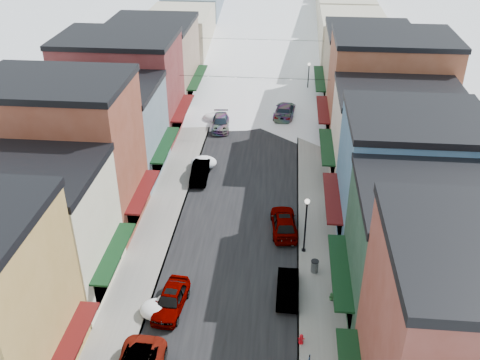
% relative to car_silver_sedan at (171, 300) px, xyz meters
% --- Properties ---
extents(road, '(10.00, 160.00, 0.01)m').
position_rel_car_silver_sedan_xyz_m(road, '(3.50, 49.13, -0.75)').
color(road, black).
rests_on(road, ground).
extents(sidewalk_left, '(3.20, 160.00, 0.15)m').
position_rel_car_silver_sedan_xyz_m(sidewalk_left, '(-3.10, 49.13, -0.68)').
color(sidewalk_left, gray).
rests_on(sidewalk_left, ground).
extents(sidewalk_right, '(3.20, 160.00, 0.15)m').
position_rel_car_silver_sedan_xyz_m(sidewalk_right, '(10.10, 49.13, -0.68)').
color(sidewalk_right, gray).
rests_on(sidewalk_right, ground).
extents(curb_left, '(0.10, 160.00, 0.15)m').
position_rel_car_silver_sedan_xyz_m(curb_left, '(-1.55, 49.13, -0.68)').
color(curb_left, slate).
rests_on(curb_left, ground).
extents(curb_right, '(0.10, 160.00, 0.15)m').
position_rel_car_silver_sedan_xyz_m(curb_right, '(8.55, 49.13, -0.68)').
color(curb_right, slate).
rests_on(curb_right, ground).
extents(bldg_l_cream, '(11.30, 8.20, 9.50)m').
position_rel_car_silver_sedan_xyz_m(bldg_l_cream, '(-9.69, 1.63, 4.00)').
color(bldg_l_cream, beige).
rests_on(bldg_l_cream, ground).
extents(bldg_l_brick_near, '(12.30, 8.20, 12.50)m').
position_rel_car_silver_sedan_xyz_m(bldg_l_brick_near, '(-10.19, 9.63, 5.50)').
color(bldg_l_brick_near, brown).
rests_on(bldg_l_brick_near, ground).
extents(bldg_l_grayblue, '(11.30, 9.20, 9.00)m').
position_rel_car_silver_sedan_xyz_m(bldg_l_grayblue, '(-9.69, 18.13, 3.75)').
color(bldg_l_grayblue, slate).
rests_on(bldg_l_grayblue, ground).
extents(bldg_l_brick_far, '(13.30, 9.20, 11.00)m').
position_rel_car_silver_sedan_xyz_m(bldg_l_brick_far, '(-10.69, 27.13, 4.75)').
color(bldg_l_brick_far, maroon).
rests_on(bldg_l_brick_far, ground).
extents(bldg_l_tan, '(11.30, 11.20, 10.00)m').
position_rel_car_silver_sedan_xyz_m(bldg_l_tan, '(-9.69, 37.13, 4.25)').
color(bldg_l_tan, '#92745F').
rests_on(bldg_l_tan, ground).
extents(bldg_r_green, '(11.30, 9.20, 9.50)m').
position_rel_car_silver_sedan_xyz_m(bldg_r_green, '(16.69, 1.13, 4.00)').
color(bldg_r_green, '#1C3B2A').
rests_on(bldg_r_green, ground).
extents(bldg_r_blue, '(11.30, 9.20, 10.50)m').
position_rel_car_silver_sedan_xyz_m(bldg_r_blue, '(16.69, 10.13, 4.50)').
color(bldg_r_blue, '#3D668B').
rests_on(bldg_r_blue, ground).
extents(bldg_r_cream, '(12.30, 9.20, 9.00)m').
position_rel_car_silver_sedan_xyz_m(bldg_r_cream, '(17.19, 19.13, 3.75)').
color(bldg_r_cream, beige).
rests_on(bldg_r_cream, ground).
extents(bldg_r_brick_far, '(13.30, 9.20, 11.50)m').
position_rel_car_silver_sedan_xyz_m(bldg_r_brick_far, '(17.69, 28.13, 5.00)').
color(bldg_r_brick_far, brown).
rests_on(bldg_r_brick_far, ground).
extents(bldg_r_tan, '(11.30, 11.20, 9.50)m').
position_rel_car_silver_sedan_xyz_m(bldg_r_tan, '(16.69, 38.13, 4.00)').
color(bldg_r_tan, '#8C785C').
rests_on(bldg_r_tan, ground).
extents(distant_blocks, '(34.00, 55.00, 8.00)m').
position_rel_car_silver_sedan_xyz_m(distant_blocks, '(3.50, 72.13, 3.24)').
color(distant_blocks, gray).
rests_on(distant_blocks, ground).
extents(overhead_cables, '(16.40, 15.04, 0.04)m').
position_rel_car_silver_sedan_xyz_m(overhead_cables, '(3.50, 36.63, 5.44)').
color(overhead_cables, black).
rests_on(overhead_cables, ground).
extents(car_silver_sedan, '(2.21, 4.61, 1.52)m').
position_rel_car_silver_sedan_xyz_m(car_silver_sedan, '(0.00, 0.00, 0.00)').
color(car_silver_sedan, '#95979C').
rests_on(car_silver_sedan, ground).
extents(car_dark_hatch, '(1.65, 4.45, 1.45)m').
position_rel_car_silver_sedan_xyz_m(car_dark_hatch, '(-0.80, 17.54, -0.03)').
color(car_dark_hatch, black).
rests_on(car_dark_hatch, ground).
extents(car_silver_wagon, '(2.40, 4.97, 1.40)m').
position_rel_car_silver_sedan_xyz_m(car_silver_wagon, '(-0.27, 29.17, -0.06)').
color(car_silver_wagon, '#A2A4AA').
rests_on(car_silver_wagon, ground).
extents(car_green_sedan, '(1.53, 4.31, 1.42)m').
position_rel_car_silver_sedan_xyz_m(car_green_sedan, '(7.80, 2.03, -0.05)').
color(car_green_sedan, black).
rests_on(car_green_sedan, ground).
extents(car_gray_suv, '(2.50, 5.17, 1.70)m').
position_rel_car_silver_sedan_xyz_m(car_gray_suv, '(7.38, 9.69, 0.09)').
color(car_gray_suv, gray).
rests_on(car_gray_suv, ground).
extents(car_black_sedan, '(2.96, 5.95, 1.66)m').
position_rel_car_silver_sedan_xyz_m(car_black_sedan, '(7.00, 33.11, 0.07)').
color(car_black_sedan, black).
rests_on(car_black_sedan, ground).
extents(car_lane_silver, '(2.13, 4.24, 1.39)m').
position_rel_car_silver_sedan_xyz_m(car_lane_silver, '(2.31, 44.56, -0.07)').
color(car_lane_silver, gray).
rests_on(car_lane_silver, ground).
extents(car_lane_white, '(2.66, 5.28, 1.43)m').
position_rel_car_silver_sedan_xyz_m(car_lane_white, '(4.45, 50.64, -0.04)').
color(car_lane_white, '#B9B9BB').
rests_on(car_lane_white, ground).
extents(fire_hydrant, '(0.41, 0.31, 0.70)m').
position_rel_car_silver_sedan_xyz_m(fire_hydrant, '(8.71, -2.41, -0.29)').
color(fire_hydrant, red).
rests_on(fire_hydrant, sidewalk_right).
extents(trash_can, '(0.58, 0.58, 0.98)m').
position_rel_car_silver_sedan_xyz_m(trash_can, '(9.72, 4.56, -0.11)').
color(trash_can, slate).
rests_on(trash_can, sidewalk_right).
extents(streetlamp_near, '(0.39, 0.39, 4.72)m').
position_rel_car_silver_sedan_xyz_m(streetlamp_near, '(8.98, 7.00, 2.37)').
color(streetlamp_near, black).
rests_on(streetlamp_near, sidewalk_right).
extents(streetlamp_far, '(0.38, 0.38, 4.61)m').
position_rel_car_silver_sedan_xyz_m(streetlamp_far, '(9.76, 39.37, 2.30)').
color(streetlamp_far, black).
rests_on(streetlamp_far, sidewalk_right).
extents(planter_far, '(0.43, 0.43, 0.56)m').
position_rel_car_silver_sedan_xyz_m(planter_far, '(10.81, 1.66, -0.33)').
color(planter_far, '#2E6431').
rests_on(planter_far, sidewalk_right).
extents(snow_pile_near, '(2.32, 2.63, 0.98)m').
position_rel_car_silver_sedan_xyz_m(snow_pile_near, '(-0.78, -0.60, -0.29)').
color(snow_pile_near, white).
rests_on(snow_pile_near, ground).
extents(snow_pile_mid, '(2.59, 2.79, 1.09)m').
position_rel_car_silver_sedan_xyz_m(snow_pile_mid, '(-0.78, 19.93, -0.24)').
color(snow_pile_mid, white).
rests_on(snow_pile_mid, ground).
extents(snow_pile_far, '(2.41, 2.68, 1.02)m').
position_rel_car_silver_sedan_xyz_m(snow_pile_far, '(-1.33, 31.14, -0.27)').
color(snow_pile_far, white).
rests_on(snow_pile_far, ground).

